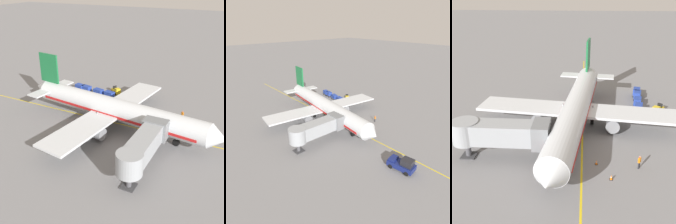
{
  "view_description": "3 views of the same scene",
  "coord_description": "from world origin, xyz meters",
  "views": [
    {
      "loc": [
        39.26,
        20.6,
        23.38
      ],
      "look_at": [
        1.07,
        1.02,
        2.59
      ],
      "focal_mm": 44.75,
      "sensor_mm": 36.0,
      "label": 1
    },
    {
      "loc": [
        30.73,
        40.77,
        23.09
      ],
      "look_at": [
        -0.03,
        5.1,
        2.53
      ],
      "focal_mm": 33.53,
      "sensor_mm": 36.0,
      "label": 2
    },
    {
      "loc": [
        0.14,
        40.67,
        20.12
      ],
      "look_at": [
        2.6,
        4.5,
        3.98
      ],
      "focal_mm": 46.71,
      "sensor_mm": 36.0,
      "label": 3
    }
  ],
  "objects": [
    {
      "name": "jet_bridge",
      "position": [
        9.84,
        10.09,
        3.45
      ],
      "size": [
        12.02,
        3.5,
        4.98
      ],
      "color": "#93999E",
      "rests_on": "ground"
    },
    {
      "name": "ground_crew_wing_walker",
      "position": [
        -6.74,
        11.34,
        0.95
      ],
      "size": [
        0.48,
        0.65,
        1.69
      ],
      "color": "#232328",
      "rests_on": "ground"
    },
    {
      "name": "baggage_cart_front",
      "position": [
        -9.31,
        -4.95,
        0.95
      ],
      "size": [
        1.75,
        2.98,
        1.58
      ],
      "color": "#4C4C51",
      "rests_on": "ground"
    },
    {
      "name": "baggage_cart_second_in_train",
      "position": [
        -9.56,
        -7.74,
        0.95
      ],
      "size": [
        1.75,
        2.98,
        1.58
      ],
      "color": "#4C4C51",
      "rests_on": "ground"
    },
    {
      "name": "baggage_cart_tail_end",
      "position": [
        -10.21,
        -12.9,
        0.95
      ],
      "size": [
        1.75,
        2.98,
        1.58
      ],
      "color": "#4C4C51",
      "rests_on": "ground"
    },
    {
      "name": "safety_cone_nose_right",
      "position": [
        -3.31,
        13.74,
        0.29
      ],
      "size": [
        0.36,
        0.36,
        0.59
      ],
      "color": "black",
      "rests_on": "ground"
    },
    {
      "name": "baggage_cart_third_in_train",
      "position": [
        -10.07,
        -11.12,
        0.95
      ],
      "size": [
        1.75,
        2.98,
        1.58
      ],
      "color": "#4C4C51",
      "rests_on": "ground"
    },
    {
      "name": "safety_cone_nose_left",
      "position": [
        -1.76,
        10.86,
        0.29
      ],
      "size": [
        0.36,
        0.36,
        0.59
      ],
      "color": "black",
      "rests_on": "ground"
    },
    {
      "name": "gate_lead_in_line",
      "position": [
        0.0,
        0.0,
        0.0
      ],
      "size": [
        0.24,
        80.0,
        0.01
      ],
      "primitive_type": "cube",
      "color": "gold",
      "rests_on": "ground"
    },
    {
      "name": "parked_airliner",
      "position": [
        1.02,
        1.33,
        3.19
      ],
      "size": [
        30.4,
        37.34,
        10.63
      ],
      "color": "silver",
      "rests_on": "ground"
    },
    {
      "name": "baggage_tug_lead",
      "position": [
        -12.43,
        -4.83,
        0.71
      ],
      "size": [
        2.47,
        2.72,
        1.62
      ],
      "color": "gold",
      "rests_on": "ground"
    },
    {
      "name": "ground_plane",
      "position": [
        0.0,
        0.0,
        0.0
      ],
      "size": [
        400.0,
        400.0,
        0.0
      ],
      "primitive_type": "plane",
      "color": "slate"
    },
    {
      "name": "pushback_tractor",
      "position": [
        3.92,
        26.18,
        1.1
      ],
      "size": [
        2.71,
        4.63,
        2.4
      ],
      "color": "navy",
      "rests_on": "ground"
    }
  ]
}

